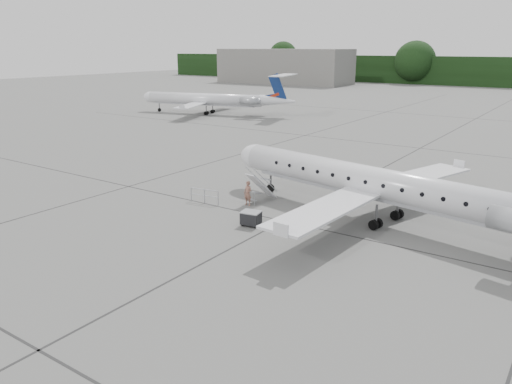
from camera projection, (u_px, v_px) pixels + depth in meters
The scene contains 8 objects.
ground at pixel (330, 265), 25.30m from camera, with size 320.00×320.00×0.00m, color slate.
terminal_building at pixel (284, 66), 148.97m from camera, with size 40.00×14.00×10.00m, color slate.
main_regional_jet at pixel (377, 168), 30.84m from camera, with size 26.91×19.38×6.90m, color silver, non-canonical shape.
airstair at pixel (261, 187), 35.43m from camera, with size 0.85×2.35×2.16m, color silver, non-canonical shape.
passenger at pixel (248, 193), 34.60m from camera, with size 0.63×0.41×1.73m, color #865849.
safety_railing at pixel (205, 196), 35.16m from camera, with size 2.20×0.08×1.00m, color #92959A, non-canonical shape.
baggage_cart at pixel (251, 218), 30.75m from camera, with size 1.12×0.91×0.97m, color black, non-canonical shape.
bg_regional_left at pixel (204, 93), 81.22m from camera, with size 25.36×18.26×6.65m, color silver, non-canonical shape.
Camera 1 is at (10.04, -21.30, 10.65)m, focal length 35.00 mm.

